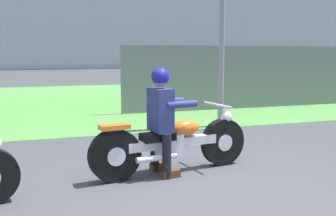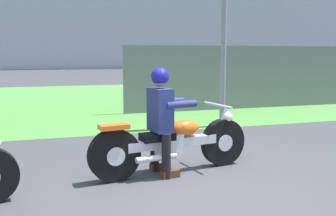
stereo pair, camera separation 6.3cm
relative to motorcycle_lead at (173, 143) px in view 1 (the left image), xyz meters
The scene contains 5 objects.
ground 0.85m from the motorcycle_lead, 89.62° to the right, with size 120.00×120.00×0.00m, color #424247.
grass_verge 8.64m from the motorcycle_lead, 89.97° to the left, with size 60.00×12.00×0.01m, color #549342.
motorcycle_lead is the anchor object (origin of this frame).
rider_lead 0.46m from the motorcycle_lead, behind, with size 0.60×0.52×1.41m.
fence_segment 6.44m from the motorcycle_lead, 53.69° to the left, with size 7.00×0.06×1.80m, color slate.
Camera 1 is at (-1.60, -3.97, 1.59)m, focal length 41.01 mm.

